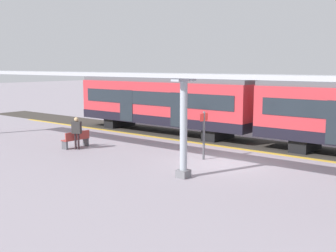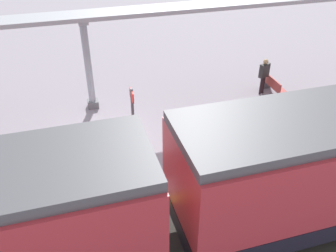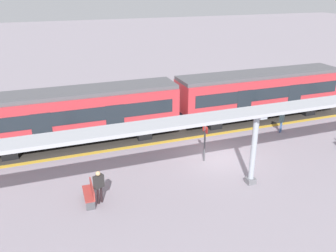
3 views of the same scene
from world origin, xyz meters
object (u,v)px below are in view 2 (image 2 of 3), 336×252
Objects in this scene: platform_info_sign at (133,111)px; bench_near_end at (273,86)px; passenger_by_the_benches at (264,72)px; canopy_pillar_second at (88,65)px.

bench_near_end is at bearing -74.61° from platform_info_sign.
passenger_by_the_benches reaches higher than bench_near_end.
passenger_by_the_benches is (2.12, -6.32, -0.29)m from platform_info_sign.
canopy_pillar_second reaches higher than platform_info_sign.
canopy_pillar_second reaches higher than passenger_by_the_benches.
bench_near_end is 0.77m from passenger_by_the_benches.
canopy_pillar_second reaches higher than bench_near_end.
bench_near_end is at bearing -98.69° from canopy_pillar_second.
bench_near_end is 0.69× the size of platform_info_sign.
passenger_by_the_benches is at bearing 55.71° from bench_near_end.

